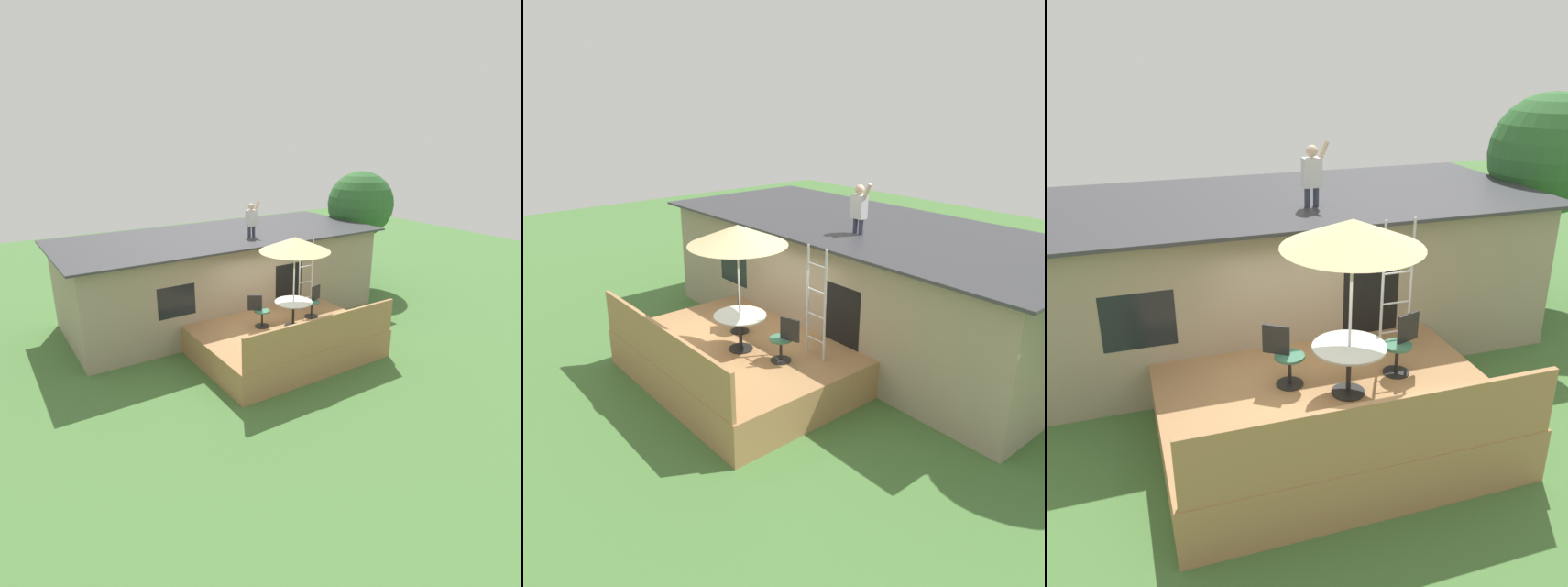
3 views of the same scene
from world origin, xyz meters
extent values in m
plane|color=#477538|center=(0.00, 0.00, 0.00)|extent=(40.00, 40.00, 0.00)
cube|color=gray|center=(0.00, 3.60, 1.37)|extent=(10.00, 4.00, 2.74)
cube|color=#38383D|center=(0.00, 3.60, 2.77)|extent=(10.50, 4.50, 0.06)
cube|color=black|center=(-2.46, 1.61, 1.55)|extent=(1.10, 0.03, 0.90)
cube|color=black|center=(1.34, 1.61, 1.05)|extent=(1.00, 0.03, 2.00)
cube|color=#A87A4C|center=(0.00, 0.00, 0.40)|extent=(4.77, 3.56, 0.80)
cube|color=#A87A4C|center=(0.00, -1.73, 1.25)|extent=(4.67, 0.08, 0.90)
cylinder|color=black|center=(0.25, -0.12, 0.82)|extent=(0.48, 0.48, 0.03)
cylinder|color=black|center=(0.25, -0.12, 1.17)|extent=(0.07, 0.07, 0.71)
cylinder|color=#999E93|center=(0.25, -0.12, 1.53)|extent=(1.04, 1.04, 0.03)
cylinder|color=silver|center=(0.25, -0.12, 2.00)|extent=(0.04, 0.04, 2.40)
cone|color=beige|center=(0.25, -0.12, 3.15)|extent=(1.90, 1.90, 0.38)
cylinder|color=silver|center=(1.17, 0.83, 1.90)|extent=(0.04, 0.04, 2.20)
cylinder|color=silver|center=(1.65, 0.83, 1.90)|extent=(0.04, 0.04, 2.20)
cylinder|color=silver|center=(1.41, 0.83, 1.15)|extent=(0.48, 0.03, 0.03)
cylinder|color=silver|center=(1.41, 0.83, 1.65)|extent=(0.48, 0.03, 0.03)
cylinder|color=silver|center=(1.41, 0.83, 2.15)|extent=(0.48, 0.03, 0.03)
cylinder|color=silver|center=(1.41, 0.83, 2.65)|extent=(0.48, 0.03, 0.03)
cylinder|color=#33384C|center=(0.57, 2.72, 2.97)|extent=(0.10, 0.10, 0.34)
cylinder|color=#33384C|center=(0.73, 2.72, 2.97)|extent=(0.10, 0.10, 0.34)
cube|color=silver|center=(0.65, 2.72, 3.39)|extent=(0.32, 0.20, 0.50)
sphere|color=beige|center=(0.65, 2.72, 3.75)|extent=(0.20, 0.20, 0.20)
cylinder|color=beige|center=(0.83, 2.72, 3.69)|extent=(0.26, 0.08, 0.44)
cylinder|color=black|center=(-0.47, 0.36, 0.81)|extent=(0.40, 0.40, 0.02)
cylinder|color=black|center=(-0.47, 0.36, 1.03)|extent=(0.06, 0.06, 0.44)
cylinder|color=#33664C|center=(-0.47, 0.36, 1.26)|extent=(0.44, 0.44, 0.04)
cube|color=black|center=(-0.64, 0.47, 1.50)|extent=(0.36, 0.26, 0.44)
cylinder|color=black|center=(1.14, 0.18, 0.81)|extent=(0.40, 0.40, 0.02)
cylinder|color=black|center=(1.14, 0.18, 1.03)|extent=(0.06, 0.06, 0.44)
cylinder|color=#33664C|center=(1.14, 0.18, 1.26)|extent=(0.44, 0.44, 0.04)
cube|color=black|center=(1.33, 0.24, 1.50)|extent=(0.39, 0.16, 0.44)
cylinder|color=brown|center=(6.33, 3.70, 1.37)|extent=(0.33, 0.33, 2.74)
sphere|color=#2D662D|center=(6.33, 3.70, 3.25)|extent=(2.58, 2.58, 2.58)
camera|label=1|loc=(-6.96, -9.65, 5.91)|focal=28.33mm
camera|label=2|loc=(8.29, -5.67, 5.59)|focal=32.95mm
camera|label=3|loc=(-2.58, -6.83, 5.30)|focal=36.35mm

